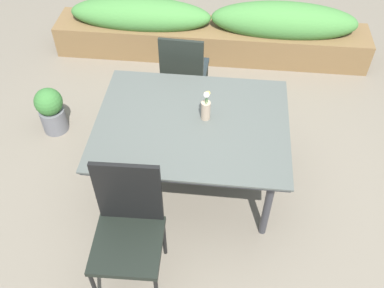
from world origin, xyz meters
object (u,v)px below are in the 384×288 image
Objects in this scene: planter_box at (212,30)px; dining_table at (192,128)px; chair_near_left at (128,225)px; flower_vase at (206,108)px; chair_far_side at (184,70)px; potted_plant at (51,110)px.

dining_table is at bearing -90.84° from planter_box.
chair_near_left is at bearing -111.56° from dining_table.
dining_table reaches higher than planter_box.
chair_near_left is 3.81× the size of flower_vase.
chair_far_side is (-0.17, 0.85, -0.10)m from dining_table.
potted_plant is (-1.48, 0.45, -0.56)m from flower_vase.
chair_far_side reaches higher than potted_plant.
chair_far_side is 1.11m from planter_box.
flower_vase is at bearing -87.86° from planter_box.
potted_plant is (-1.38, 0.50, -0.40)m from dining_table.
chair_near_left reaches higher than planter_box.
potted_plant is at bearing 159.92° from dining_table.
dining_table is 1.94m from planter_box.
chair_near_left is (-0.33, -0.83, -0.10)m from dining_table.
planter_box is (0.19, 1.06, -0.23)m from chair_far_side.
chair_near_left reaches higher than chair_far_side.
chair_far_side is 1.29m from potted_plant.
chair_far_side is at bearing -100.37° from planter_box.
dining_table is 1.52m from potted_plant.
potted_plant is (-1.41, -1.41, -0.07)m from planter_box.
chair_near_left is 2.11× the size of potted_plant.
chair_far_side is at bearing 101.09° from dining_table.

